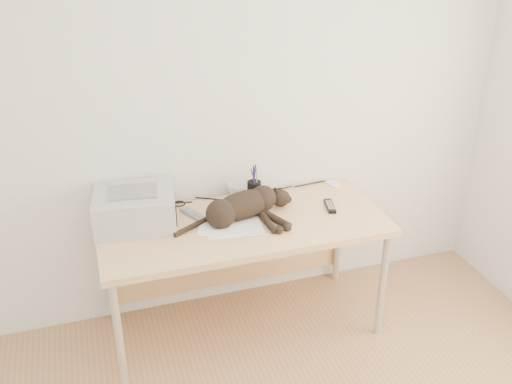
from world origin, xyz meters
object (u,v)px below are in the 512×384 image
object	(u,v)px
cat	(241,208)
mug	(236,191)
pen_cup	(254,190)
desk	(239,235)
printer	(135,208)
mouse	(333,182)

from	to	relation	value
cat	mug	size ratio (longest dim) A/B	6.81
mug	pen_cup	world-z (taller)	pen_cup
desk	pen_cup	xyz separation A→B (m)	(0.14, 0.16, 0.19)
desk	printer	world-z (taller)	printer
printer	mug	world-z (taller)	printer
desk	mug	size ratio (longest dim) A/B	14.73
cat	pen_cup	bearing A→B (deg)	40.62
desk	mug	bearing A→B (deg)	77.75
pen_cup	mouse	world-z (taller)	pen_cup
desk	pen_cup	world-z (taller)	pen_cup
mouse	mug	bearing A→B (deg)	166.62
cat	mug	xyz separation A→B (m)	(0.04, 0.25, -0.02)
cat	mouse	size ratio (longest dim) A/B	6.52
desk	printer	size ratio (longest dim) A/B	3.38
mug	pen_cup	bearing A→B (deg)	-17.16
mouse	cat	bearing A→B (deg)	-173.30
pen_cup	mouse	distance (m)	0.53
pen_cup	desk	bearing A→B (deg)	-131.36
mug	pen_cup	xyz separation A→B (m)	(0.10, -0.03, 0.01)
desk	mouse	distance (m)	0.72
cat	mug	distance (m)	0.25
desk	mug	distance (m)	0.27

